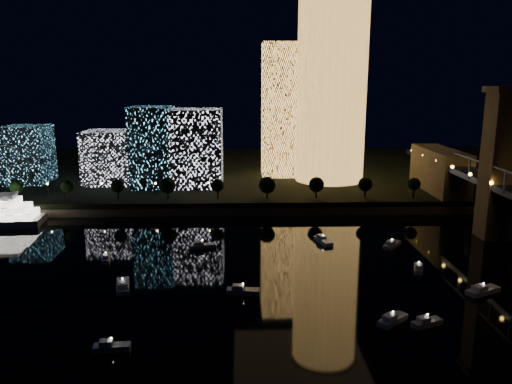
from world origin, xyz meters
TOP-DOWN VIEW (x-y plane):
  - ground at (0.00, 0.00)m, footprint 520.00×520.00m
  - far_bank at (0.00, 160.00)m, footprint 420.00×160.00m
  - seawall at (0.00, 82.00)m, footprint 420.00×6.00m
  - tower_cylindrical at (21.65, 125.25)m, footprint 34.00×34.00m
  - tower_rectangular at (0.24, 139.61)m, footprint 20.24×20.24m
  - midrise_blocks at (-68.13, 118.59)m, footprint 100.07×31.05m
  - motorboats at (-5.88, 15.79)m, footprint 106.49×70.73m
  - esplanade_trees at (-24.80, 88.00)m, footprint 165.21×6.87m
  - street_lamps at (-34.00, 94.00)m, footprint 132.70×0.70m

SIDE VIEW (x-z plane):
  - ground at x=0.00m, z-range 0.00..0.00m
  - motorboats at x=-5.88m, z-range -0.58..2.20m
  - seawall at x=0.00m, z-range 0.00..3.00m
  - far_bank at x=0.00m, z-range 0.00..5.00m
  - street_lamps at x=-34.00m, z-range 6.20..11.85m
  - esplanade_trees at x=-24.80m, z-range 6.00..14.93m
  - midrise_blocks at x=-68.13m, z-range 2.79..38.27m
  - tower_rectangular at x=0.24m, z-range 5.00..69.40m
  - tower_cylindrical at x=21.65m, z-range 5.13..89.94m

